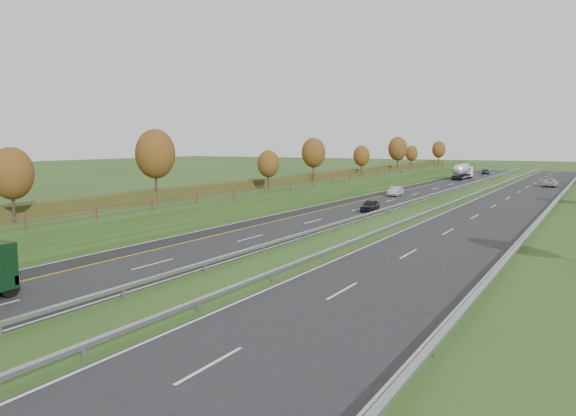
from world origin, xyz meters
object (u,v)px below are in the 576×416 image
Objects in this scene: car_silver_mid at (395,191)px; car_small_far at (486,172)px; car_oncoming at (551,183)px; car_dark_near at (370,206)px; road_tanker at (463,171)px.

car_small_far is (1.10, 68.24, -0.08)m from car_silver_mid.
car_small_far is 41.22m from car_oncoming.
car_dark_near is 0.93× the size of car_silver_mid.
car_oncoming is at bearing 54.06° from car_silver_mid.
car_dark_near is at bearing 72.80° from car_oncoming.
car_dark_near is 20.93m from car_silver_mid.
car_silver_mid is (-0.19, -45.58, -1.10)m from road_tanker.
car_small_far is at bearing 84.88° from car_silver_mid.
car_silver_mid is 0.99× the size of car_small_far.
car_small_far is 0.81× the size of car_oncoming.
car_oncoming is (19.34, 31.27, 0.04)m from car_silver_mid.
car_dark_near is at bearing -96.19° from car_small_far.
road_tanker reaches higher than car_dark_near.
car_dark_near is (3.63, -66.16, -1.13)m from road_tanker.
car_small_far is (-2.72, 88.82, -0.05)m from car_dark_near.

